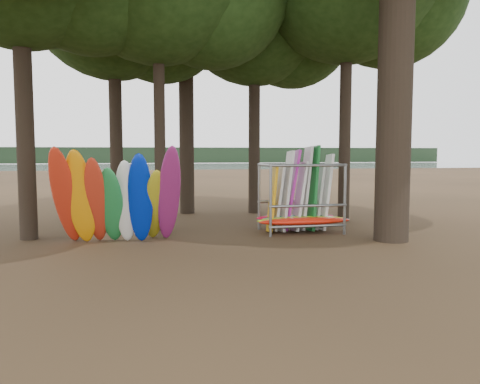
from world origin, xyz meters
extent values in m
plane|color=#47331E|center=(0.00, 0.00, 0.00)|extent=(120.00, 120.00, 0.00)
plane|color=gray|center=(0.00, 60.00, 0.00)|extent=(160.00, 160.00, 0.00)
cube|color=black|center=(0.00, 110.00, 2.00)|extent=(160.00, 4.00, 4.00)
cylinder|color=black|center=(-5.84, 2.33, 5.34)|extent=(0.52, 0.52, 10.68)
cylinder|color=black|center=(-3.44, 6.21, 5.10)|extent=(0.49, 0.49, 10.20)
cylinder|color=black|center=(-0.57, 7.54, 6.91)|extent=(0.63, 0.63, 13.83)
cylinder|color=black|center=(2.30, 7.09, 5.17)|extent=(0.49, 0.49, 10.34)
ellipsoid|color=black|center=(2.30, 7.09, 8.79)|extent=(7.61, 7.61, 6.62)
cylinder|color=black|center=(-1.84, 3.41, 5.23)|extent=(0.37, 0.37, 10.47)
cylinder|color=black|center=(5.14, 4.04, 5.62)|extent=(0.44, 0.44, 11.24)
ellipsoid|color=red|center=(-4.53, 0.90, 1.39)|extent=(0.91, 2.07, 2.94)
ellipsoid|color=orange|center=(-4.12, 0.89, 1.36)|extent=(0.92, 1.66, 2.85)
ellipsoid|color=red|center=(-3.71, 0.93, 1.25)|extent=(0.65, 1.84, 2.67)
ellipsoid|color=#217E3C|center=(-3.31, 1.01, 1.11)|extent=(0.79, 1.53, 2.36)
ellipsoid|color=silver|center=(-2.90, 1.07, 1.21)|extent=(0.66, 1.05, 2.51)
ellipsoid|color=#0220A7|center=(-2.49, 0.92, 1.30)|extent=(0.76, 1.16, 2.70)
ellipsoid|color=#A79F1C|center=(-2.09, 1.13, 1.07)|extent=(0.76, 1.77, 2.33)
ellipsoid|color=#882066|center=(-1.68, 0.83, 1.41)|extent=(0.78, 1.88, 2.94)
ellipsoid|color=red|center=(2.69, 1.50, 0.42)|extent=(3.08, 0.55, 0.24)
ellipsoid|color=#A8C019|center=(2.69, 1.78, 0.42)|extent=(3.07, 0.55, 0.24)
ellipsoid|color=#176A33|center=(2.69, 2.12, 0.42)|extent=(2.58, 0.55, 0.24)
ellipsoid|color=red|center=(2.69, 2.46, 0.42)|extent=(2.78, 0.55, 0.24)
cube|color=orange|center=(1.75, 2.09, 1.10)|extent=(0.37, 0.74, 2.24)
cube|color=silver|center=(1.99, 2.26, 1.12)|extent=(0.44, 0.76, 2.26)
cube|color=silver|center=(2.22, 2.07, 1.34)|extent=(0.47, 0.79, 2.70)
cube|color=#A61B94|center=(2.45, 2.24, 1.36)|extent=(0.63, 0.76, 2.73)
cube|color=silver|center=(2.69, 2.08, 1.16)|extent=(0.51, 0.78, 2.35)
cube|color=silver|center=(2.92, 2.21, 1.41)|extent=(0.46, 0.81, 2.84)
cube|color=#19712C|center=(3.15, 2.07, 1.42)|extent=(0.37, 0.81, 2.87)
cube|color=silver|center=(3.39, 2.25, 1.10)|extent=(0.44, 0.77, 2.23)
cube|color=white|center=(3.62, 2.08, 1.28)|extent=(0.45, 0.77, 2.59)
camera|label=1|loc=(-2.33, -12.72, 2.62)|focal=35.00mm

